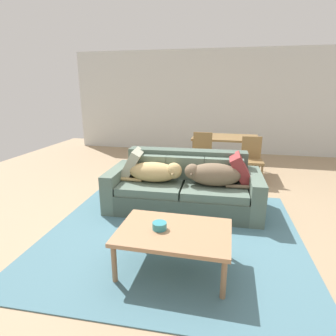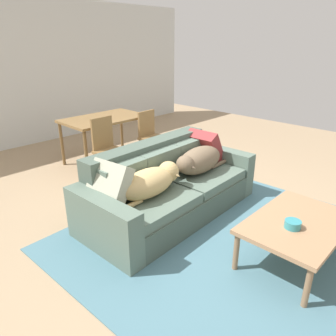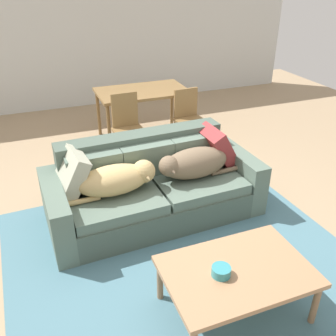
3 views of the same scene
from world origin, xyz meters
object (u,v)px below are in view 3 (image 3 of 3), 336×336
at_px(dining_chair_near_right, 189,117).
at_px(coffee_table, 237,274).
at_px(dining_table, 142,95).
at_px(dog_on_left_cushion, 118,179).
at_px(bowl_on_coffee_table, 221,271).
at_px(throw_pillow_by_right_arm, 217,146).
at_px(dining_chair_near_left, 128,125).
at_px(throw_pillow_by_left_arm, 70,174).
at_px(couch, 152,187).
at_px(dog_on_right_cushion, 193,163).

bearing_deg(dining_chair_near_right, coffee_table, -110.59).
bearing_deg(dining_table, dining_chair_near_right, -49.71).
xyz_separation_m(dog_on_left_cushion, bowl_on_coffee_table, (0.40, -1.37, -0.11)).
xyz_separation_m(dining_table, dining_chair_near_right, (0.50, -0.59, -0.20)).
distance_m(throw_pillow_by_right_arm, dining_chair_near_left, 1.43).
relative_size(dog_on_left_cushion, bowl_on_coffee_table, 6.42).
bearing_deg(throw_pillow_by_left_arm, dining_chair_near_left, 54.51).
distance_m(dining_table, dining_chair_near_left, 0.78).
bearing_deg(coffee_table, throw_pillow_by_left_arm, 122.21).
xyz_separation_m(bowl_on_coffee_table, dining_chair_near_left, (0.11, 2.85, 0.04)).
relative_size(throw_pillow_by_left_arm, throw_pillow_by_right_arm, 1.01).
relative_size(dog_on_left_cushion, coffee_table, 0.83).
bearing_deg(dining_chair_near_left, dining_table, 54.86).
bearing_deg(couch, coffee_table, -86.44).
bearing_deg(coffee_table, dog_on_right_cushion, 79.30).
relative_size(dog_on_left_cushion, throw_pillow_by_right_arm, 2.05).
height_order(coffee_table, dining_table, dining_table).
height_order(throw_pillow_by_right_arm, dining_chair_near_right, dining_chair_near_right).
xyz_separation_m(throw_pillow_by_right_arm, dining_chair_near_left, (-0.69, 1.25, -0.12)).
bearing_deg(dog_on_right_cushion, bowl_on_coffee_table, -108.32).
distance_m(coffee_table, dining_chair_near_left, 2.84).
bearing_deg(dining_chair_near_right, throw_pillow_by_left_arm, -147.34).
height_order(throw_pillow_by_right_arm, bowl_on_coffee_table, throw_pillow_by_right_arm).
bearing_deg(throw_pillow_by_left_arm, bowl_on_coffee_table, -61.82).
relative_size(dog_on_right_cushion, throw_pillow_by_left_arm, 2.02).
bearing_deg(coffee_table, couch, 95.68).
bearing_deg(throw_pillow_by_left_arm, dog_on_left_cushion, -20.85).
xyz_separation_m(couch, dog_on_right_cushion, (0.41, -0.13, 0.27)).
distance_m(bowl_on_coffee_table, dining_table, 3.53).
distance_m(dog_on_right_cushion, bowl_on_coffee_table, 1.44).
relative_size(couch, throw_pillow_by_right_arm, 5.07).
distance_m(throw_pillow_by_left_arm, bowl_on_coffee_table, 1.75).
distance_m(dog_on_left_cushion, throw_pillow_by_right_arm, 1.22).
relative_size(throw_pillow_by_right_arm, coffee_table, 0.41).
height_order(bowl_on_coffee_table, dining_chair_near_right, dining_chair_near_right).
distance_m(dog_on_right_cushion, dining_table, 2.11).
distance_m(dog_on_right_cushion, dining_chair_near_left, 1.50).
distance_m(couch, dining_table, 2.08).
bearing_deg(couch, dining_chair_near_left, 82.75).
relative_size(throw_pillow_by_right_arm, dining_table, 0.33).
height_order(throw_pillow_by_left_arm, throw_pillow_by_right_arm, throw_pillow_by_left_arm).
xyz_separation_m(couch, throw_pillow_by_right_arm, (0.81, 0.09, 0.31)).
bearing_deg(coffee_table, dining_chair_near_left, 90.60).
relative_size(dining_table, dining_chair_near_right, 1.55).
xyz_separation_m(couch, dog_on_left_cushion, (-0.39, -0.14, 0.26)).
distance_m(dog_on_right_cushion, throw_pillow_by_right_arm, 0.46).
bearing_deg(bowl_on_coffee_table, dining_chair_near_left, 87.75).
bearing_deg(couch, throw_pillow_by_right_arm, 3.89).
height_order(couch, bowl_on_coffee_table, couch).
bearing_deg(dining_table, dog_on_right_cushion, -93.50).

